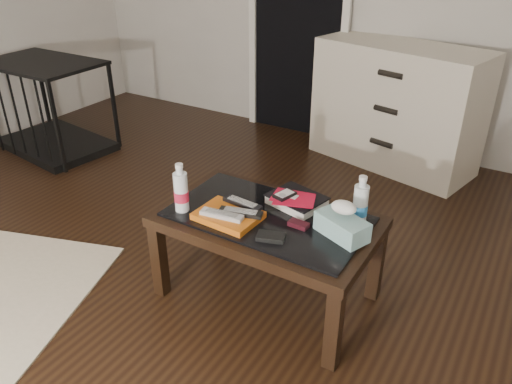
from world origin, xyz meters
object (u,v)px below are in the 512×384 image
(coffee_table, at_px, (268,227))
(tissue_box, at_px, (342,227))
(dresser, at_px, (396,106))
(textbook, at_px, (297,200))
(pet_crate, at_px, (52,121))
(water_bottle_right, at_px, (361,201))
(water_bottle_left, at_px, (181,188))

(coffee_table, height_order, tissue_box, tissue_box)
(coffee_table, bearing_deg, dresser, 89.03)
(textbook, distance_m, tissue_box, 0.32)
(coffee_table, xyz_separation_m, textbook, (0.07, 0.16, 0.09))
(dresser, distance_m, pet_crate, 2.71)
(coffee_table, distance_m, water_bottle_right, 0.45)
(textbook, bearing_deg, water_bottle_right, 11.36)
(textbook, xyz_separation_m, water_bottle_right, (0.31, -0.01, 0.10))
(coffee_table, relative_size, water_bottle_left, 4.20)
(water_bottle_right, distance_m, tissue_box, 0.15)
(dresser, height_order, water_bottle_right, dresser)
(water_bottle_left, bearing_deg, coffee_table, 23.84)
(pet_crate, bearing_deg, dresser, 32.94)
(coffee_table, xyz_separation_m, dresser, (0.03, 1.86, 0.05))
(textbook, height_order, water_bottle_right, water_bottle_right)
(coffee_table, bearing_deg, water_bottle_left, -156.16)
(pet_crate, distance_m, water_bottle_right, 2.88)
(coffee_table, bearing_deg, textbook, 66.65)
(dresser, xyz_separation_m, pet_crate, (-2.45, -1.15, -0.22))
(coffee_table, relative_size, dresser, 0.78)
(dresser, distance_m, tissue_box, 1.87)
(coffee_table, relative_size, textbook, 4.00)
(textbook, height_order, tissue_box, tissue_box)
(water_bottle_left, bearing_deg, dresser, 78.79)
(dresser, bearing_deg, water_bottle_left, -87.59)
(coffee_table, relative_size, tissue_box, 4.35)
(coffee_table, height_order, pet_crate, pet_crate)
(dresser, distance_m, water_bottle_right, 1.75)
(pet_crate, relative_size, water_bottle_left, 4.09)
(pet_crate, relative_size, water_bottle_right, 4.09)
(dresser, height_order, tissue_box, dresser)
(coffee_table, height_order, water_bottle_right, water_bottle_right)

